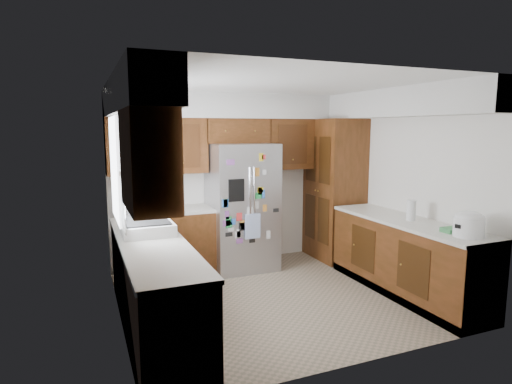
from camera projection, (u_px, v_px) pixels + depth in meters
floor at (278, 297)px, 5.14m from camera, size 3.60×3.60×0.00m
room_shell at (258, 144)px, 5.17m from camera, size 3.64×3.24×2.52m
left_counter_run at (162, 277)px, 4.59m from camera, size 1.36×3.20×0.92m
right_counter_run at (406, 260)px, 5.21m from camera, size 0.63×2.25×0.92m
pantry at (334, 190)px, 6.60m from camera, size 0.60×0.90×2.15m
fridge at (242, 207)px, 6.11m from camera, size 0.90×0.79×1.80m
bridge_cabinet at (236, 131)px, 6.16m from camera, size 0.96×0.34×0.35m
fridge_top_items at (230, 110)px, 6.03m from camera, size 0.65×0.26×0.25m
sink_assembly at (146, 226)px, 4.52m from camera, size 0.52×0.70×0.37m
left_counter_clutter at (140, 207)px, 5.23m from camera, size 0.38×0.81×0.38m
rice_cooker at (469, 223)px, 4.32m from camera, size 0.31×0.30×0.26m
paper_towel at (411, 210)px, 5.10m from camera, size 0.11×0.11×0.25m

